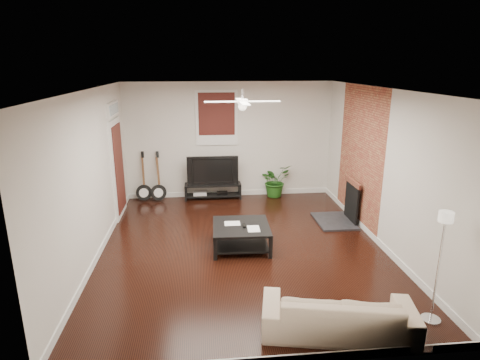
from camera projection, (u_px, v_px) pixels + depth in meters
The scene contains 14 objects.
room at pixel (242, 172), 6.89m from camera, with size 5.01×6.01×2.81m.
brick_accent at pixel (360, 156), 8.09m from camera, with size 0.02×2.20×2.80m, color brown.
fireplace at pixel (343, 201), 8.32m from camera, with size 0.80×1.10×0.92m, color black.
window_back at pixel (217, 118), 9.55m from camera, with size 1.00×0.06×1.30m, color #3A110F.
door_left at pixel (118, 159), 8.52m from camera, with size 0.08×1.00×2.50m, color white.
tv_stand at pixel (213, 191), 9.85m from camera, with size 1.36×0.36×0.38m, color black.
tv at pixel (213, 169), 9.71m from camera, with size 1.22×0.16×0.70m, color black.
coffee_table at pixel (241, 236), 7.23m from camera, with size 1.00×1.00×0.42m, color black.
sofa at pixel (338, 313), 4.91m from camera, with size 1.84×0.72×0.54m, color tan.
floor_lamp at pixel (438, 268), 5.00m from camera, with size 0.25×0.25×1.50m, color silver, non-canonical shape.
potted_plant at pixel (275, 181), 9.97m from camera, with size 0.73×0.63×0.81m, color #205618.
guitar_left at pixel (143, 177), 9.54m from camera, with size 0.38×0.26×1.21m, color black, non-canonical shape.
guitar_right at pixel (158, 177), 9.55m from camera, with size 0.38×0.26×1.21m, color black, non-canonical shape.
ceiling_fan at pixel (242, 102), 6.56m from camera, with size 1.24×1.24×0.32m, color white, non-canonical shape.
Camera 1 is at (-0.71, -6.62, 3.20)m, focal length 30.10 mm.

